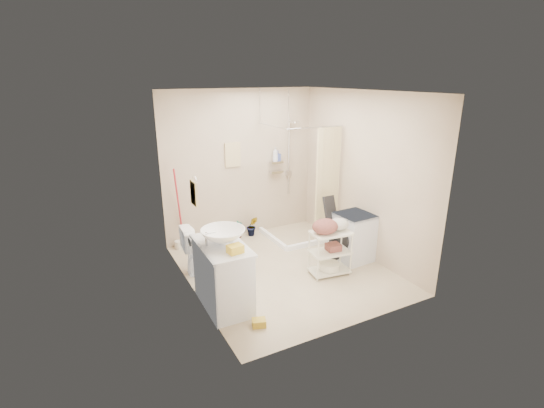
{
  "coord_description": "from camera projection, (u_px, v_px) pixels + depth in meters",
  "views": [
    {
      "loc": [
        -2.65,
        -4.67,
        2.81
      ],
      "look_at": [
        -0.08,
        0.25,
        0.98
      ],
      "focal_mm": 26.0,
      "sensor_mm": 36.0,
      "label": 1
    }
  ],
  "objects": [
    {
      "name": "towel_ring",
      "position": [
        194.0,
        192.0,
        4.74
      ],
      "size": [
        0.04,
        0.22,
        0.34
      ],
      "primitive_type": null,
      "color": "#D6C581",
      "rests_on": "wall_left"
    },
    {
      "name": "floor",
      "position": [
        284.0,
        269.0,
        5.97
      ],
      "size": [
        3.2,
        3.2,
        0.0
      ],
      "primitive_type": "plane",
      "color": "beige",
      "rests_on": "ground"
    },
    {
      "name": "laundry_rack",
      "position": [
        330.0,
        249.0,
        5.73
      ],
      "size": [
        0.61,
        0.41,
        0.79
      ],
      "primitive_type": null,
      "rotation": [
        0.0,
        0.0,
        -0.13
      ],
      "color": "silver",
      "rests_on": "ground"
    },
    {
      "name": "potted_plant_b",
      "position": [
        252.0,
        226.0,
        7.18
      ],
      "size": [
        0.24,
        0.22,
        0.37
      ],
      "primitive_type": "imported",
      "rotation": [
        0.0,
        0.0,
        -0.3
      ],
      "color": "brown",
      "rests_on": "ground"
    },
    {
      "name": "wall_back",
      "position": [
        241.0,
        165.0,
        6.91
      ],
      "size": [
        2.8,
        0.04,
        2.6
      ],
      "primitive_type": "cube",
      "color": "#C4B198",
      "rests_on": "ground"
    },
    {
      "name": "shampoo_bottle_b",
      "position": [
        278.0,
        156.0,
        7.12
      ],
      "size": [
        0.11,
        0.11,
        0.19
      ],
      "primitive_type": "imported",
      "rotation": [
        0.0,
        0.0,
        0.4
      ],
      "color": "#41519E",
      "rests_on": "shower"
    },
    {
      "name": "vanity",
      "position": [
        223.0,
        275.0,
        4.92
      ],
      "size": [
        0.55,
        0.97,
        0.84
      ],
      "primitive_type": "cube",
      "rotation": [
        0.0,
        0.0,
        -0.02
      ],
      "color": "silver",
      "rests_on": "ground"
    },
    {
      "name": "hanging_towel",
      "position": [
        233.0,
        155.0,
        6.77
      ],
      "size": [
        0.28,
        0.03,
        0.42
      ],
      "primitive_type": "cube",
      "color": "#CBB688",
      "rests_on": "wall_back"
    },
    {
      "name": "counter_basket",
      "position": [
        235.0,
        249.0,
        4.55
      ],
      "size": [
        0.19,
        0.16,
        0.1
      ],
      "primitive_type": "cube",
      "rotation": [
        0.0,
        0.0,
        0.14
      ],
      "color": "gold",
      "rests_on": "vanity"
    },
    {
      "name": "potted_plant_a",
      "position": [
        239.0,
        229.0,
        7.09
      ],
      "size": [
        0.2,
        0.17,
        0.31
      ],
      "primitive_type": "imported",
      "rotation": [
        0.0,
        0.0,
        0.42
      ],
      "color": "brown",
      "rests_on": "ground"
    },
    {
      "name": "shampoo_bottle_a",
      "position": [
        275.0,
        154.0,
        7.07
      ],
      "size": [
        0.11,
        0.11,
        0.26
      ],
      "primitive_type": "imported",
      "rotation": [
        0.0,
        0.0,
        0.11
      ],
      "color": "silver",
      "rests_on": "shower"
    },
    {
      "name": "wall_right",
      "position": [
        363.0,
        176.0,
        6.18
      ],
      "size": [
        0.04,
        3.2,
        2.6
      ],
      "primitive_type": "cube",
      "color": "#C4B198",
      "rests_on": "ground"
    },
    {
      "name": "shower",
      "position": [
        298.0,
        180.0,
        6.9
      ],
      "size": [
        1.1,
        1.1,
        2.1
      ],
      "primitive_type": null,
      "color": "white",
      "rests_on": "ground"
    },
    {
      "name": "wall_left",
      "position": [
        188.0,
        201.0,
        4.95
      ],
      "size": [
        0.04,
        3.2,
        2.6
      ],
      "primitive_type": "cube",
      "color": "#C4B198",
      "rests_on": "ground"
    },
    {
      "name": "ironing_board",
      "position": [
        333.0,
        228.0,
        6.17
      ],
      "size": [
        0.31,
        0.2,
        1.05
      ],
      "primitive_type": null,
      "rotation": [
        0.0,
        0.0,
        0.4
      ],
      "color": "black",
      "rests_on": "ground"
    },
    {
      "name": "floor_basket",
      "position": [
        259.0,
        321.0,
        4.6
      ],
      "size": [
        0.27,
        0.24,
        0.12
      ],
      "primitive_type": "cube",
      "rotation": [
        0.0,
        0.0,
        -0.31
      ],
      "color": "gold",
      "rests_on": "ground"
    },
    {
      "name": "mop",
      "position": [
        176.0,
        209.0,
        6.47
      ],
      "size": [
        0.15,
        0.15,
        1.41
      ],
      "primitive_type": null,
      "rotation": [
        0.0,
        0.0,
        0.14
      ],
      "color": "#B3212E",
      "rests_on": "ground"
    },
    {
      "name": "wall_front",
      "position": [
        359.0,
        223.0,
        4.22
      ],
      "size": [
        2.8,
        0.04,
        2.6
      ],
      "primitive_type": "cube",
      "color": "#C4B198",
      "rests_on": "ground"
    },
    {
      "name": "washing_machine",
      "position": [
        354.0,
        237.0,
        6.2
      ],
      "size": [
        0.55,
        0.57,
        0.76
      ],
      "primitive_type": "cube",
      "rotation": [
        0.0,
        0.0,
        0.07
      ],
      "color": "silver",
      "rests_on": "ground"
    },
    {
      "name": "tp_holder",
      "position": [
        193.0,
        241.0,
        5.19
      ],
      "size": [
        0.08,
        0.12,
        0.14
      ],
      "primitive_type": null,
      "color": "white",
      "rests_on": "wall_left"
    },
    {
      "name": "toilet",
      "position": [
        207.0,
        248.0,
        5.83
      ],
      "size": [
        0.74,
        0.46,
        0.73
      ],
      "primitive_type": "imported",
      "rotation": [
        0.0,
        0.0,
        1.5
      ],
      "color": "white",
      "rests_on": "ground"
    },
    {
      "name": "sink",
      "position": [
        223.0,
        236.0,
        4.79
      ],
      "size": [
        0.63,
        0.63,
        0.19
      ],
      "primitive_type": "imported",
      "rotation": [
        0.0,
        0.0,
        -0.17
      ],
      "color": "white",
      "rests_on": "vanity"
    },
    {
      "name": "ceiling",
      "position": [
        286.0,
        91.0,
        5.16
      ],
      "size": [
        2.8,
        3.2,
        0.04
      ],
      "primitive_type": "cube",
      "color": "silver",
      "rests_on": "ground"
    }
  ]
}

